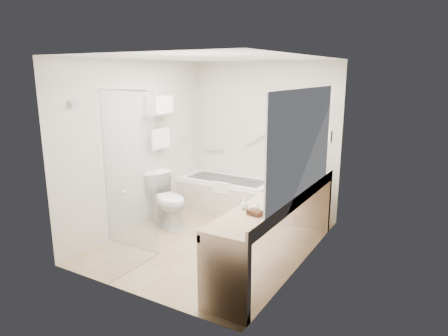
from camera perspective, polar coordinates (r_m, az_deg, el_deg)
The scene contains 25 objects.
floor at distance 5.72m, azimuth -1.54°, elevation -10.41°, with size 3.20×3.20×0.00m, color tan.
ceiling at distance 5.23m, azimuth -1.72°, elevation 15.51°, with size 2.60×3.20×0.10m, color white.
wall_back at distance 6.72m, azimuth 5.62°, elevation 4.31°, with size 2.60×0.10×2.50m, color beige.
wall_front at distance 4.10m, azimuth -13.54°, elevation -1.96°, with size 2.60×0.10×2.50m, color beige.
wall_left at distance 6.11m, azimuth -12.05°, elevation 3.15°, with size 0.10×3.20×2.50m, color beige.
wall_right at distance 4.79m, azimuth 11.69°, elevation 0.35°, with size 0.10×3.20×2.50m, color beige.
bathtub at distance 6.86m, azimuth 0.36°, elevation -3.81°, with size 1.60×0.73×0.59m.
grab_bar_short at distance 7.18m, azimuth -1.46°, elevation 2.54°, with size 0.03×0.03×0.40m, color silver.
grab_bar_long at distance 6.71m, azimuth 5.09°, elevation 4.30°, with size 0.03×0.03×0.60m, color silver.
shower_enclosure at distance 5.04m, azimuth -13.35°, elevation -1.24°, with size 0.96×0.91×2.11m.
towel_shelf at distance 6.22m, azimuth -9.20°, elevation 8.14°, with size 0.24×0.55×0.81m.
vanity_counter at distance 4.92m, azimuth 7.73°, elevation -6.56°, with size 0.55×2.70×0.95m.
sink at distance 5.20m, azimuth 9.81°, elevation -3.41°, with size 0.40×0.52×0.14m, color white.
faucet at distance 5.13m, azimuth 11.37°, elevation -2.46°, with size 0.03×0.03×0.14m, color silver.
mirror at distance 4.59m, azimuth 11.14°, elevation 3.64°, with size 0.02×2.00×1.20m, color #ACB0B8.
hairdryer_unit at distance 5.75m, azimuth 14.72°, elevation 4.40°, with size 0.08×0.10×0.18m, color silver.
toilet at distance 6.23m, azimuth -8.15°, elevation -4.55°, with size 0.46×0.82×0.80m, color white.
amenity_basket at distance 4.24m, azimuth 4.45°, elevation -6.38°, with size 0.16×0.10×0.05m, color #412417.
soap_bottle_a at distance 4.28m, azimuth 4.74°, elevation -6.14°, with size 0.06×0.14×0.06m, color silver.
soap_bottle_b at distance 4.42m, azimuth 2.98°, elevation -5.28°, with size 0.09×0.12×0.09m, color silver.
water_bottle_left at distance 5.31m, azimuth 10.56°, elevation -1.82°, with size 0.06×0.06×0.19m.
water_bottle_mid at distance 5.50m, azimuth 11.07°, elevation -1.20°, with size 0.06×0.06×0.21m.
water_bottle_right at distance 5.57m, azimuth 10.97°, elevation -1.00°, with size 0.06×0.06×0.21m.
drinking_glass_near at distance 5.18m, azimuth 9.37°, elevation -2.62°, with size 0.07×0.07×0.09m, color silver.
drinking_glass_far at distance 5.39m, azimuth 8.68°, elevation -1.90°, with size 0.08×0.08×0.10m, color silver.
Camera 1 is at (2.77, -4.43, 2.32)m, focal length 32.00 mm.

